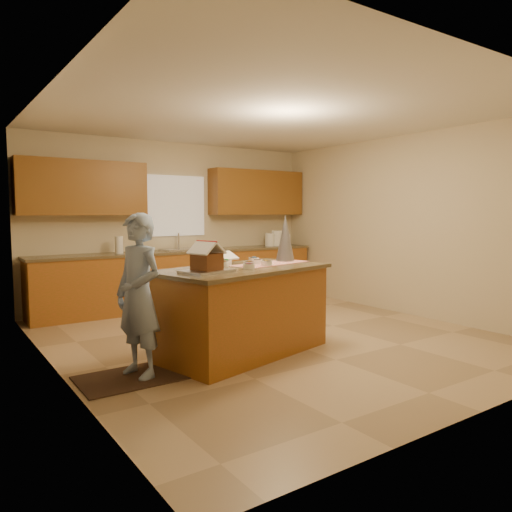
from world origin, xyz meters
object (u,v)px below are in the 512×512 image
object	(u,v)px
tinsel_tree	(285,238)
boy	(139,295)
island_base	(243,312)
gingerbread_house	(207,259)

from	to	relation	value
tinsel_tree	boy	world-z (taller)	boy
island_base	boy	world-z (taller)	boy
island_base	boy	bearing A→B (deg)	170.82
tinsel_tree	gingerbread_house	size ratio (longest dim) A/B	1.63
island_base	tinsel_tree	distance (m)	1.12
island_base	boy	distance (m)	1.26
tinsel_tree	boy	size ratio (longest dim) A/B	0.37
boy	gingerbread_house	distance (m)	0.74
gingerbread_house	tinsel_tree	bearing A→B (deg)	17.89
island_base	gingerbread_house	distance (m)	0.85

